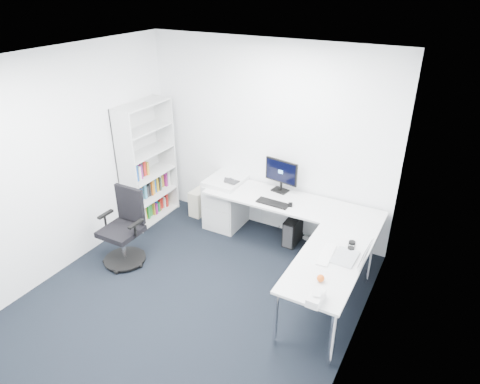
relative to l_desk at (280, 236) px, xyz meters
The scene contains 21 objects.
ground 1.54m from the l_desk, 111.45° to the right, with size 4.20×4.20×0.00m, color black.
ceiling 2.79m from the l_desk, 111.45° to the right, with size 4.20×4.20×0.00m, color white.
wall_back 1.34m from the l_desk, 128.16° to the left, with size 3.60×0.02×2.70m, color white.
wall_left 2.91m from the l_desk, 149.22° to the right, with size 0.02×4.20×2.70m, color white.
wall_right 2.13m from the l_desk, 48.24° to the right, with size 0.02×4.20×2.70m, color white.
l_desk is the anchor object (origin of this frame).
drawer_pedestal 1.15m from the l_desk, 157.54° to the left, with size 0.50×0.62×0.76m, color silver.
bookshelf 2.25m from the l_desk, behind, with size 0.35×0.91×1.81m, color silver, non-canonical shape.
task_chair 2.05m from the l_desk, 148.74° to the right, with size 0.56×0.56×1.01m, color black, non-canonical shape.
black_pc_tower 0.47m from the l_desk, 88.49° to the left, with size 0.17×0.39×0.38m, color black.
beige_pc_tower 1.68m from the l_desk, 161.22° to the left, with size 0.19×0.43×0.41m, color beige.
power_strip 0.72m from the l_desk, 62.94° to the left, with size 0.35×0.06×0.04m, color silver.
monitor 0.84m from the l_desk, 115.01° to the left, with size 0.50×0.16×0.48m, color black, non-canonical shape.
black_keyboard 0.44m from the l_desk, 139.91° to the left, with size 0.44×0.16×0.02m, color black.
mouse 0.43m from the l_desk, 80.79° to the left, with size 0.05×0.09×0.03m, color black.
desk_phone 1.07m from the l_desk, 158.55° to the left, with size 0.18×0.18×0.12m, color #2C2D2F, non-canonical shape.
laptop 1.24m from the l_desk, 29.61° to the right, with size 0.35×0.34×0.24m, color #BABDC1, non-canonical shape.
white_keyboard 1.07m from the l_desk, 37.21° to the right, with size 0.12×0.43×0.01m, color silver.
headphones 1.11m from the l_desk, 17.75° to the right, with size 0.11×0.18×0.05m, color black, non-canonical shape.
orange_fruit 1.44m from the l_desk, 49.92° to the right, with size 0.08×0.08×0.08m, color #E15914.
tissue_box 1.71m from the l_desk, 55.05° to the right, with size 0.12×0.23×0.08m, color silver.
Camera 1 is at (2.36, -2.97, 3.40)m, focal length 32.00 mm.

